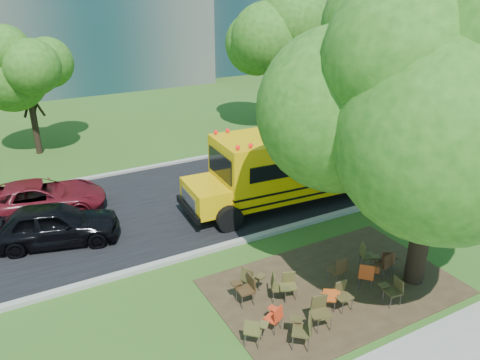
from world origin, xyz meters
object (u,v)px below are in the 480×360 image
chair_1 (254,329)px  black_car (54,224)px  chair_11 (339,268)px  chair_2 (304,327)px  chair_15 (250,278)px  chair_9 (289,283)px  chair_6 (394,289)px  chair_8 (246,286)px  chair_13 (385,263)px  chair_12 (367,254)px  chair_5 (342,293)px  chair_14 (367,274)px  chair_4 (330,296)px  chair_0 (275,316)px  chair_3 (320,310)px  chair_7 (388,259)px  chair_10 (277,285)px  school_bus (338,154)px  bg_car_red (39,199)px  main_tree (446,87)px

chair_1 → black_car: black_car is taller
chair_11 → chair_2: bearing=-151.1°
chair_2 → chair_15: (-0.09, 2.44, -0.04)m
chair_2 → chair_9: bearing=16.3°
chair_6 → chair_8: 4.03m
chair_13 → chair_12: bearing=91.4°
chair_5 → chair_14: size_ratio=0.95×
chair_4 → chair_8: (-1.79, 1.35, 0.09)m
chair_0 → chair_14: chair_14 is taller
chair_14 → chair_0: bearing=-131.2°
chair_3 → chair_7: 3.44m
chair_8 → chair_3: bearing=-144.7°
chair_5 → chair_6: size_ratio=1.02×
chair_1 → chair_13: bearing=50.3°
chair_3 → chair_8: (-1.15, 1.76, -0.00)m
chair_14 → chair_15: (-3.03, 1.43, -0.00)m
chair_10 → school_bus: bearing=157.2°
school_bus → chair_10: school_bus is taller
chair_5 → chair_9: bearing=-49.6°
school_bus → black_car: school_bus is taller
chair_1 → chair_2: size_ratio=0.88×
chair_5 → chair_13: (2.07, 0.54, -0.00)m
chair_2 → chair_14: chair_2 is taller
chair_12 → bg_car_red: bg_car_red is taller
chair_14 → black_car: 10.22m
chair_5 → chair_7: chair_5 is taller
chair_14 → main_tree: bearing=32.7°
chair_1 → chair_4: bearing=47.1°
chair_3 → chair_8: bearing=-45.3°
school_bus → black_car: 11.13m
chair_9 → chair_11: (1.65, -0.16, 0.07)m
school_bus → chair_8: size_ratio=13.11×
chair_2 → chair_10: size_ratio=1.10×
chair_11 → chair_14: bearing=-55.3°
chair_5 → chair_6: 1.48m
chair_4 → chair_7: chair_7 is taller
chair_3 → chair_5: 1.03m
main_tree → chair_12: main_tree is taller
chair_2 → chair_13: size_ratio=1.13×
chair_2 → chair_3: size_ratio=1.04×
main_tree → chair_15: size_ratio=10.59×
chair_15 → bg_car_red: size_ratio=0.18×
chair_0 → chair_11: (2.73, 0.83, 0.08)m
chair_7 → chair_10: (-3.66, 0.48, 0.03)m
chair_15 → school_bus: bearing=98.8°
chair_9 → black_car: size_ratio=0.18×
chair_5 → chair_11: chair_11 is taller
chair_11 → chair_12: bearing=4.4°
chair_9 → chair_12: (2.91, 0.05, 0.05)m
chair_2 → chair_5: size_ratio=1.13×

